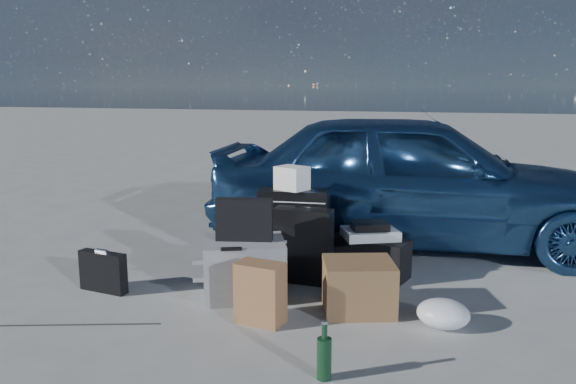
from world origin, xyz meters
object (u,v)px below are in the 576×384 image
object	(u,v)px
pelican_case	(245,268)
green_bottle	(324,351)
briefcase	(103,272)
duffel_bag	(369,257)
cardboard_box	(358,286)
suitcase_right	(294,231)
car	(413,178)
suitcase_left	(303,246)

from	to	relation	value
pelican_case	green_bottle	distance (m)	1.28
briefcase	duffel_bag	world-z (taller)	duffel_bag
duffel_bag	cardboard_box	world-z (taller)	cardboard_box
cardboard_box	duffel_bag	bearing A→B (deg)	92.55
pelican_case	cardboard_box	world-z (taller)	pelican_case
duffel_bag	green_bottle	distance (m)	1.68
suitcase_right	cardboard_box	distance (m)	0.96
suitcase_right	green_bottle	bearing A→B (deg)	-74.11
pelican_case	briefcase	xyz separation A→B (m)	(-1.03, -0.21, -0.06)
car	duffel_bag	world-z (taller)	car
suitcase_right	duffel_bag	size ratio (longest dim) A/B	1.10
briefcase	cardboard_box	xyz separation A→B (m)	(1.86, 0.16, 0.02)
briefcase	suitcase_left	xyz separation A→B (m)	(1.36, 0.61, 0.14)
briefcase	suitcase_right	distance (m)	1.50
pelican_case	green_bottle	xyz separation A→B (m)	(0.81, -0.99, -0.05)
cardboard_box	green_bottle	size ratio (longest dim) A/B	1.51
suitcase_left	duffel_bag	bearing A→B (deg)	34.89
green_bottle	suitcase_right	bearing A→B (deg)	110.87
green_bottle	suitcase_left	bearing A→B (deg)	109.02
suitcase_right	briefcase	bearing A→B (deg)	-150.05
pelican_case	suitcase_left	distance (m)	0.52
cardboard_box	green_bottle	world-z (taller)	cardboard_box
car	pelican_case	world-z (taller)	car
car	duffel_bag	distance (m)	1.16
briefcase	duffel_bag	xyz separation A→B (m)	(1.83, 0.90, 0.00)
pelican_case	green_bottle	size ratio (longest dim) A/B	1.86
car	briefcase	world-z (taller)	car
pelican_case	suitcase_left	bearing A→B (deg)	27.77
suitcase_right	cardboard_box	bearing A→B (deg)	-51.89
car	suitcase_left	distance (m)	1.54
pelican_case	suitcase_right	world-z (taller)	suitcase_right
car	pelican_case	size ratio (longest dim) A/B	6.64
suitcase_left	cardboard_box	bearing A→B (deg)	-38.62
pelican_case	suitcase_left	world-z (taller)	suitcase_left
car	green_bottle	size ratio (longest dim) A/B	12.37
cardboard_box	green_bottle	xyz separation A→B (m)	(-0.02, -0.94, -0.02)
suitcase_left	suitcase_right	bearing A→B (deg)	124.01
suitcase_right	green_bottle	size ratio (longest dim) A/B	2.22
briefcase	suitcase_left	bearing A→B (deg)	32.51
green_bottle	duffel_bag	bearing A→B (deg)	90.33
duffel_bag	briefcase	bearing A→B (deg)	-137.08
briefcase	suitcase_right	xyz separation A→B (m)	(1.22, 0.85, 0.19)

